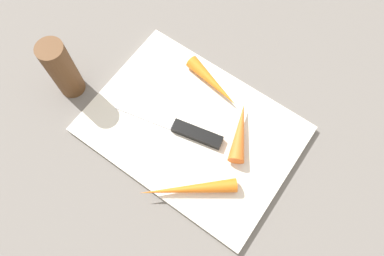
# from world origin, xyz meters

# --- Properties ---
(ground_plane) EXTENTS (1.40, 1.40, 0.00)m
(ground_plane) POSITION_xyz_m (0.00, 0.00, 0.00)
(ground_plane) COLOR slate
(cutting_board) EXTENTS (0.36, 0.26, 0.01)m
(cutting_board) POSITION_xyz_m (0.00, 0.00, 0.01)
(cutting_board) COLOR silver
(cutting_board) RESTS_ON ground_plane
(knife) EXTENTS (0.20, 0.06, 0.01)m
(knife) POSITION_xyz_m (0.00, -0.01, 0.02)
(knife) COLOR #B7B7BC
(knife) RESTS_ON cutting_board
(carrot_shortest) EXTENTS (0.07, 0.11, 0.03)m
(carrot_shortest) POSITION_xyz_m (0.07, 0.04, 0.03)
(carrot_shortest) COLOR orange
(carrot_shortest) RESTS_ON cutting_board
(carrot_longest) EXTENTS (0.14, 0.12, 0.02)m
(carrot_longest) POSITION_xyz_m (0.06, -0.09, 0.02)
(carrot_longest) COLOR orange
(carrot_longest) RESTS_ON cutting_board
(carrot_medium) EXTENTS (0.12, 0.05, 0.03)m
(carrot_medium) POSITION_xyz_m (-0.02, 0.09, 0.02)
(carrot_medium) COLOR orange
(carrot_medium) RESTS_ON cutting_board
(pepper_grinder) EXTENTS (0.05, 0.05, 0.13)m
(pepper_grinder) POSITION_xyz_m (-0.23, -0.06, 0.06)
(pepper_grinder) COLOR brown
(pepper_grinder) RESTS_ON ground_plane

